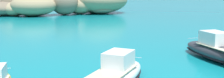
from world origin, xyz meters
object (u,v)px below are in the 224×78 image
object	(u,v)px
islet_small	(23,6)
motorboat_charcoal	(217,51)
islet_large	(93,2)
motorboat_white	(116,75)

from	to	relation	value
islet_small	motorboat_charcoal	distance (m)	70.23
islet_small	islet_large	bearing A→B (deg)	-6.18
motorboat_white	motorboat_charcoal	xyz separation A→B (m)	(14.26, 2.78, 0.12)
islet_small	motorboat_white	world-z (taller)	islet_small
islet_large	islet_small	distance (m)	23.64
islet_large	motorboat_white	world-z (taller)	islet_large
islet_large	motorboat_white	size ratio (longest dim) A/B	3.12
islet_small	motorboat_white	bearing A→B (deg)	-91.69
motorboat_white	motorboat_charcoal	distance (m)	14.53
islet_small	motorboat_charcoal	bearing A→B (deg)	-80.04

